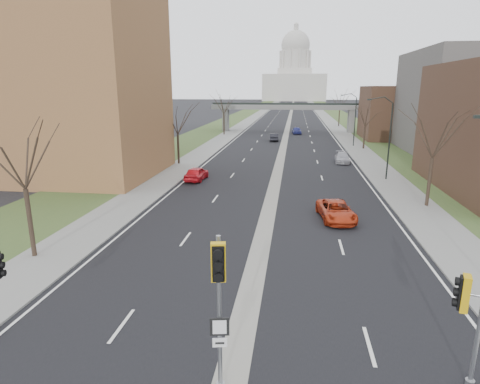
% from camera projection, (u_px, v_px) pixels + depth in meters
% --- Properties ---
extents(ground, '(700.00, 700.00, 0.00)m').
position_uv_depth(ground, '(233.00, 369.00, 14.13)').
color(ground, black).
rests_on(ground, ground).
extents(road_surface, '(20.00, 600.00, 0.01)m').
position_uv_depth(road_surface, '(291.00, 113.00, 157.98)').
color(road_surface, black).
rests_on(road_surface, ground).
extents(median_strip, '(1.20, 600.00, 0.02)m').
position_uv_depth(median_strip, '(291.00, 113.00, 157.98)').
color(median_strip, gray).
rests_on(median_strip, ground).
extents(sidewalk_right, '(4.00, 600.00, 0.12)m').
position_uv_depth(sidewalk_right, '(322.00, 113.00, 156.39)').
color(sidewalk_right, gray).
rests_on(sidewalk_right, ground).
extents(sidewalk_left, '(4.00, 600.00, 0.12)m').
position_uv_depth(sidewalk_left, '(261.00, 113.00, 159.54)').
color(sidewalk_left, gray).
rests_on(sidewalk_left, ground).
extents(grass_verge_right, '(8.00, 600.00, 0.10)m').
position_uv_depth(grass_verge_right, '(337.00, 114.00, 155.61)').
color(grass_verge_right, '#2C4620').
rests_on(grass_verge_right, ground).
extents(grass_verge_left, '(8.00, 600.00, 0.10)m').
position_uv_depth(grass_verge_left, '(246.00, 113.00, 160.33)').
color(grass_verge_left, '#2C4620').
rests_on(grass_verge_left, ground).
extents(apartment_building, '(25.00, 16.00, 22.00)m').
position_uv_depth(apartment_building, '(38.00, 75.00, 43.55)').
color(apartment_building, '#975F3C').
rests_on(apartment_building, ground).
extents(commercial_block_mid, '(18.00, 22.00, 15.00)m').
position_uv_depth(commercial_block_mid, '(476.00, 103.00, 58.44)').
color(commercial_block_mid, '#585450').
rests_on(commercial_block_mid, ground).
extents(commercial_block_far, '(14.00, 14.00, 10.00)m').
position_uv_depth(commercial_block_far, '(401.00, 113.00, 77.12)').
color(commercial_block_far, '#432D1F').
rests_on(commercial_block_far, ground).
extents(pedestrian_bridge, '(34.00, 3.00, 6.45)m').
position_uv_depth(pedestrian_bridge, '(287.00, 110.00, 89.64)').
color(pedestrian_bridge, slate).
rests_on(pedestrian_bridge, ground).
extents(capitol, '(48.00, 42.00, 55.75)m').
position_uv_depth(capitol, '(295.00, 76.00, 316.33)').
color(capitol, beige).
rests_on(capitol, ground).
extents(streetlight_mid, '(2.61, 0.20, 8.70)m').
position_uv_depth(streetlight_mid, '(384.00, 115.00, 41.63)').
color(streetlight_mid, black).
rests_on(streetlight_mid, sidewalk_right).
extents(streetlight_far, '(2.61, 0.20, 8.70)m').
position_uv_depth(streetlight_far, '(351.00, 105.00, 66.57)').
color(streetlight_far, black).
rests_on(streetlight_far, sidewalk_right).
extents(tree_left_a, '(7.20, 7.20, 9.40)m').
position_uv_depth(tree_left_a, '(19.00, 145.00, 21.84)').
color(tree_left_a, '#382B21').
rests_on(tree_left_a, sidewalk_left).
extents(tree_left_b, '(6.75, 6.75, 8.81)m').
position_uv_depth(tree_left_b, '(177.00, 116.00, 50.72)').
color(tree_left_b, '#382B21').
rests_on(tree_left_b, sidewalk_left).
extents(tree_left_c, '(7.65, 7.65, 9.99)m').
position_uv_depth(tree_left_c, '(224.00, 101.00, 83.12)').
color(tree_left_c, '#382B21').
rests_on(tree_left_c, sidewalk_left).
extents(tree_right_a, '(7.20, 7.20, 9.40)m').
position_uv_depth(tree_right_a, '(436.00, 127.00, 31.86)').
color(tree_right_a, '#382B21').
rests_on(tree_right_a, sidewalk_right).
extents(tree_right_b, '(6.30, 6.30, 8.22)m').
position_uv_depth(tree_right_b, '(366.00, 113.00, 63.71)').
color(tree_right_b, '#382B21').
rests_on(tree_right_b, sidewalk_right).
extents(tree_right_c, '(7.65, 7.65, 9.99)m').
position_uv_depth(tree_right_c, '(340.00, 99.00, 101.76)').
color(tree_right_c, '#382B21').
rests_on(tree_right_c, sidewalk_right).
extents(signal_pole_median, '(0.65, 0.89, 5.37)m').
position_uv_depth(signal_pole_median, '(219.00, 290.00, 12.03)').
color(signal_pole_median, gray).
rests_on(signal_pole_median, ground).
extents(signal_pole_right, '(0.92, 1.19, 5.50)m').
position_uv_depth(signal_pole_right, '(479.00, 289.00, 12.37)').
color(signal_pole_right, gray).
rests_on(signal_pole_right, ground).
extents(car_left_near, '(2.02, 4.48, 1.50)m').
position_uv_depth(car_left_near, '(196.00, 173.00, 43.00)').
color(car_left_near, red).
rests_on(car_left_near, ground).
extents(car_left_far, '(1.78, 4.39, 1.42)m').
position_uv_depth(car_left_far, '(274.00, 137.00, 75.19)').
color(car_left_far, black).
rests_on(car_left_far, ground).
extents(car_right_near, '(2.98, 5.29, 1.40)m').
position_uv_depth(car_right_near, '(336.00, 211.00, 30.08)').
color(car_right_near, '#AD2E12').
rests_on(car_right_near, ground).
extents(car_right_mid, '(2.11, 4.66, 1.32)m').
position_uv_depth(car_right_mid, '(342.00, 158.00, 53.32)').
color(car_right_mid, '#94949B').
rests_on(car_right_mid, ground).
extents(car_right_far, '(2.17, 4.60, 1.52)m').
position_uv_depth(car_right_far, '(297.00, 130.00, 86.73)').
color(car_right_far, navy).
rests_on(car_right_far, ground).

